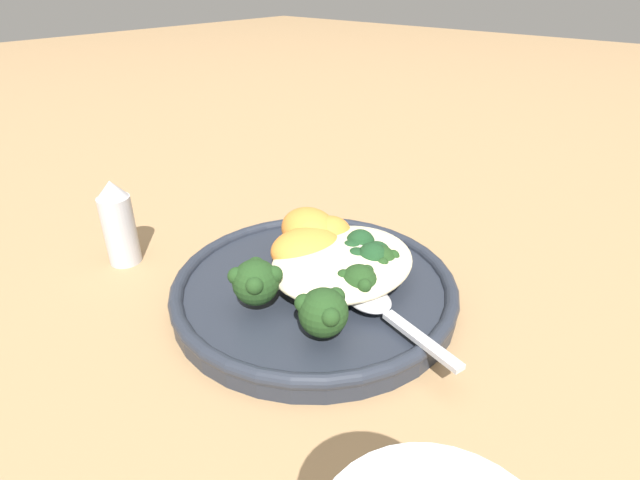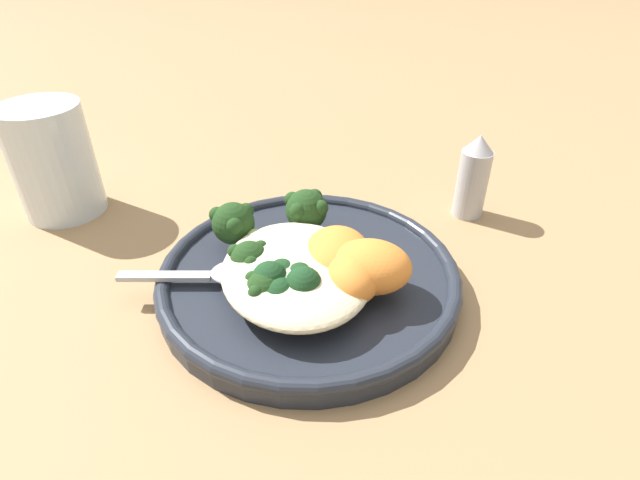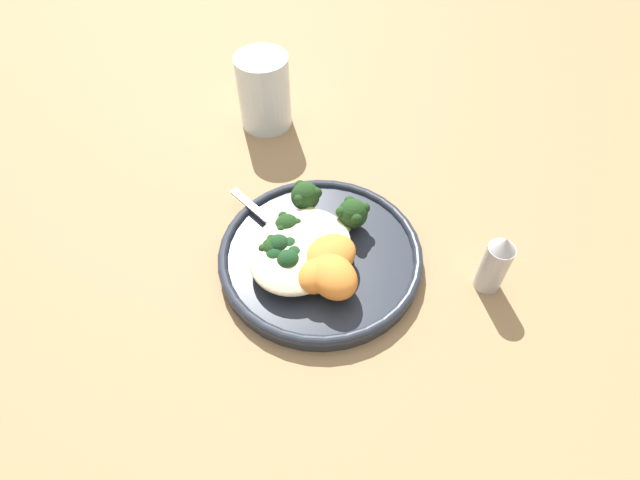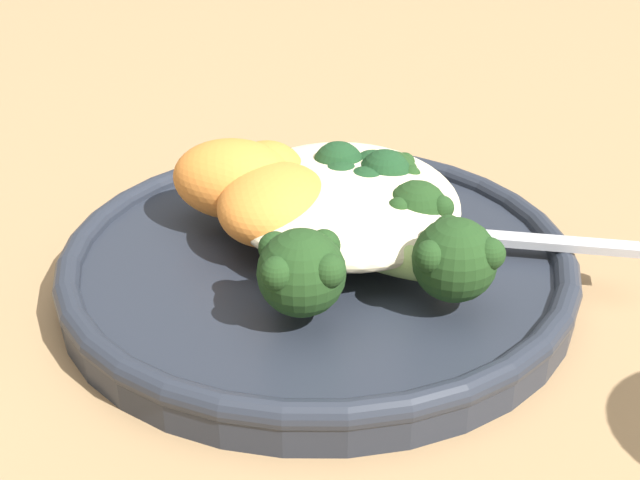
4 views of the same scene
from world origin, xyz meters
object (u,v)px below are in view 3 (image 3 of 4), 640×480
Objects in this scene: kale_tuft at (285,253)px; salt_shaker at (495,263)px; sweet_potato_chunk_2 at (330,256)px; plate at (321,255)px; water_glass at (264,92)px; sweet_potato_chunk_0 at (318,275)px; broccoli_stalk_0 at (350,218)px; broccoli_stalk_3 at (283,251)px; quinoa_mound at (298,248)px; spoon at (275,225)px; broccoli_stalk_1 at (310,210)px; sweet_potato_chunk_1 at (333,276)px; broccoli_stalk_2 at (294,231)px.

kale_tuft is 0.23m from salt_shaker.
plate is at bearing 55.74° from sweet_potato_chunk_2.
sweet_potato_chunk_0 is at bearing -134.40° from water_glass.
sweet_potato_chunk_2 is at bearing -173.41° from broccoli_stalk_0.
broccoli_stalk_0 is 1.17× the size of broccoli_stalk_3.
quinoa_mound is 1.76× the size of broccoli_stalk_3.
broccoli_stalk_0 reaches higher than spoon.
sweet_potato_chunk_1 is (-0.07, -0.07, 0.00)m from broccoli_stalk_1.
plate is 3.74× the size of sweet_potato_chunk_2.
sweet_potato_chunk_0 reaches higher than quinoa_mound.
broccoli_stalk_1 is at bearing 9.13° from kale_tuft.
sweet_potato_chunk_0 is 1.03× the size of kale_tuft.
kale_tuft is 0.28m from water_glass.
sweet_potato_chunk_2 is at bearing -78.30° from quinoa_mound.
sweet_potato_chunk_1 reaches higher than quinoa_mound.
sweet_potato_chunk_1 is (-0.08, -0.03, 0.00)m from broccoli_stalk_0.
broccoli_stalk_3 is at bearing 151.21° from spoon.
sweet_potato_chunk_1 reaches higher than broccoli_stalk_2.
salt_shaker reaches higher than quinoa_mound.
sweet_potato_chunk_0 is at bearing 168.60° from spoon.
sweet_potato_chunk_0 is 0.03m from sweet_potato_chunk_2.
sweet_potato_chunk_2 reaches higher than broccoli_stalk_2.
water_glass is (0.13, 0.22, 0.02)m from broccoli_stalk_0.
spoon is at bearing 81.31° from sweet_potato_chunk_2.
broccoli_stalk_3 is (-0.07, -0.01, -0.00)m from broccoli_stalk_1.
sweet_potato_chunk_2 is 0.59× the size of water_glass.
broccoli_stalk_3 is 0.68× the size of water_glass.
broccoli_stalk_3 is at bearing 137.18° from plate.
broccoli_stalk_0 is 0.09m from spoon.
broccoli_stalk_1 is 0.07m from kale_tuft.
spoon is 0.26m from salt_shaker.
kale_tuft is at bearing 89.41° from sweet_potato_chunk_1.
broccoli_stalk_0 is 1.42× the size of sweet_potato_chunk_1.
water_glass is at bearing 39.85° from kale_tuft.
broccoli_stalk_0 is 0.26m from water_glass.
salt_shaker is at bearing -148.92° from spoon.
salt_shaker is at bearing -151.81° from broccoli_stalk_2.
salt_shaker is (0.07, -0.24, 0.02)m from spoon.
sweet_potato_chunk_2 is 0.30m from water_glass.
broccoli_stalk_0 reaches higher than plate.
spoon reaches higher than plate.
salt_shaker is at bearing -62.63° from sweet_potato_chunk_2.
salt_shaker is (0.10, -0.21, 0.01)m from broccoli_stalk_3.
sweet_potato_chunk_2 is 0.77× the size of salt_shaker.
broccoli_stalk_0 is 0.87× the size of broccoli_stalk_1.
sweet_potato_chunk_0 is (-0.01, -0.05, 0.00)m from broccoli_stalk_3.
sweet_potato_chunk_2 is (-0.06, -0.01, -0.00)m from broccoli_stalk_0.
broccoli_stalk_2 is 1.35× the size of sweet_potato_chunk_2.
salt_shaker reaches higher than kale_tuft.
broccoli_stalk_1 is at bearing 46.71° from plate.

